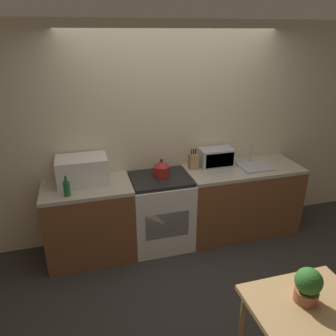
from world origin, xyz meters
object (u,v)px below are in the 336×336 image
(toaster_oven, at_px, (216,157))
(dining_table, at_px, (314,325))
(kettle, at_px, (161,169))
(microwave, at_px, (82,170))
(stove_range, at_px, (161,211))
(bottle, at_px, (67,188))

(toaster_oven, distance_m, dining_table, 2.27)
(kettle, relative_size, microwave, 0.38)
(stove_range, xyz_separation_m, bottle, (-1.04, -0.18, 0.54))
(kettle, relative_size, bottle, 0.97)
(dining_table, bearing_deg, kettle, 103.76)
(stove_range, bearing_deg, kettle, 57.99)
(bottle, bearing_deg, microwave, 59.44)
(microwave, height_order, bottle, microwave)
(stove_range, height_order, kettle, kettle)
(stove_range, bearing_deg, microwave, 172.93)
(microwave, distance_m, dining_table, 2.62)
(microwave, xyz_separation_m, dining_table, (1.41, -2.17, -0.41))
(kettle, bearing_deg, microwave, 175.66)
(kettle, distance_m, dining_table, 2.19)
(bottle, xyz_separation_m, dining_table, (1.58, -1.88, -0.35))
(bottle, relative_size, toaster_oven, 0.52)
(kettle, bearing_deg, bottle, -168.30)
(bottle, distance_m, dining_table, 2.48)
(stove_range, relative_size, microwave, 1.64)
(microwave, xyz_separation_m, toaster_oven, (1.63, 0.06, -0.04))
(dining_table, bearing_deg, microwave, 122.97)
(kettle, height_order, microwave, microwave)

